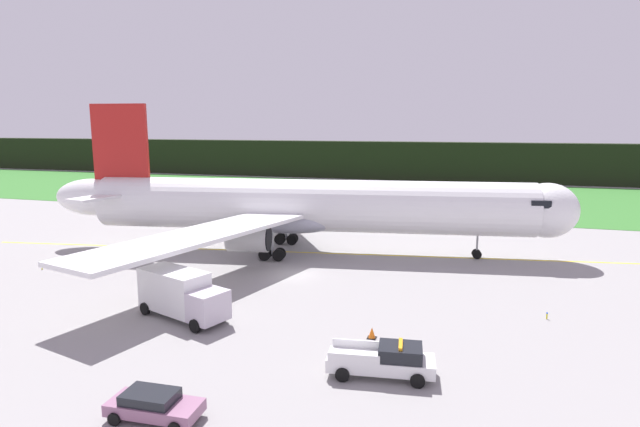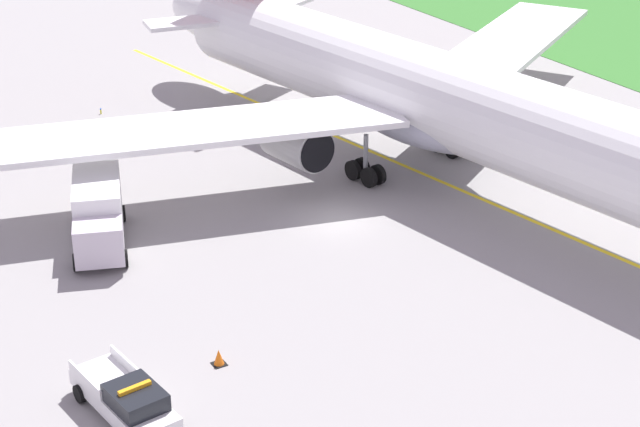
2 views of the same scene
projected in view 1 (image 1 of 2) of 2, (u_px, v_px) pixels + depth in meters
ground at (293, 274)px, 46.27m from camera, size 320.00×320.00×0.00m
grass_verge at (389, 195)px, 97.65m from camera, size 320.00×48.24×0.04m
distant_tree_line at (408, 161)px, 124.87m from camera, size 288.00×5.32×9.16m
taxiway_centerline_main at (310, 253)px, 54.11m from camera, size 70.80×11.08×0.01m
airliner at (304, 206)px, 53.35m from camera, size 54.73×48.79×15.47m
ops_pickup_truck at (385, 360)px, 27.44m from camera, size 5.89×2.75×1.94m
catering_truck at (181, 293)px, 35.62m from camera, size 7.45×4.68×3.46m
staff_car at (154, 404)px, 23.47m from camera, size 4.35×2.15×1.30m
apron_cone at (372, 333)px, 32.42m from camera, size 0.58×0.58×0.73m
taxiway_edge_light_east at (547, 315)px, 35.60m from camera, size 0.12×0.12×0.50m
taxiway_edge_light_west at (42, 267)px, 47.75m from camera, size 0.12×0.12×0.42m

